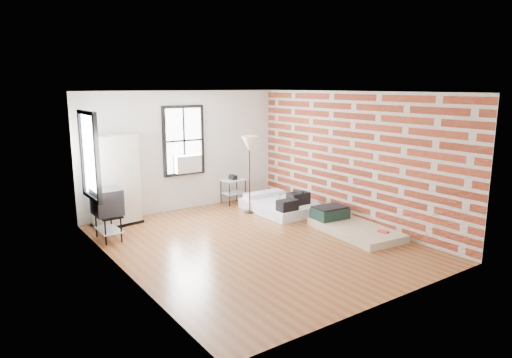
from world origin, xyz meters
TOP-DOWN VIEW (x-y plane):
  - ground at (0.00, 0.00)m, footprint 6.00×6.00m
  - room_shell at (0.23, 0.36)m, footprint 5.02×6.02m
  - mattress_main at (1.75, 1.46)m, footprint 1.29×1.74m
  - mattress_bare at (1.94, -0.53)m, footprint 1.19×2.00m
  - wardrobe at (-1.77, 2.65)m, footprint 1.03×0.68m
  - side_table at (1.20, 2.72)m, footprint 0.58×0.47m
  - floor_lamp at (1.08, 1.80)m, footprint 0.38×0.38m
  - tv_stand at (-2.21, 1.77)m, footprint 0.50×0.71m

SIDE VIEW (x-z plane):
  - ground at x=0.00m, z-range 0.00..0.00m
  - mattress_bare at x=1.94m, z-range -0.08..0.33m
  - mattress_main at x=1.75m, z-range -0.13..0.43m
  - side_table at x=1.20m, z-range 0.13..0.86m
  - tv_stand at x=-2.21m, z-range 0.21..1.21m
  - wardrobe at x=-1.77m, z-range 0.00..1.91m
  - floor_lamp at x=1.08m, z-range 0.64..2.44m
  - room_shell at x=0.23m, z-range 0.33..3.14m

